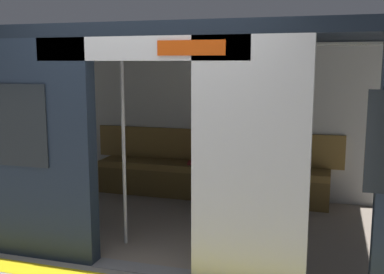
# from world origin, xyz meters

# --- Properties ---
(ground_plane) EXTENTS (60.00, 60.00, 0.00)m
(ground_plane) POSITION_xyz_m (0.00, 0.00, 0.00)
(ground_plane) COLOR gray
(train_car) EXTENTS (6.40, 2.79, 2.18)m
(train_car) POSITION_xyz_m (0.06, -1.22, 1.45)
(train_car) COLOR silver
(train_car) RESTS_ON ground_plane
(bench_seat) EXTENTS (3.18, 0.44, 0.47)m
(bench_seat) POSITION_xyz_m (0.00, -2.28, 0.36)
(bench_seat) COLOR olive
(bench_seat) RESTS_ON ground_plane
(person_seated) EXTENTS (0.55, 0.69, 1.19)m
(person_seated) POSITION_xyz_m (-0.17, -2.22, 0.68)
(person_seated) COLOR pink
(person_seated) RESTS_ON ground_plane
(handbag) EXTENTS (0.26, 0.15, 0.17)m
(handbag) POSITION_xyz_m (-0.52, -2.34, 0.55)
(handbag) COLOR #262D4C
(handbag) RESTS_ON bench_seat
(book) EXTENTS (0.19, 0.24, 0.03)m
(book) POSITION_xyz_m (0.23, -2.33, 0.48)
(book) COLOR #B22D2D
(book) RESTS_ON bench_seat
(grab_pole_door) EXTENTS (0.04, 0.04, 2.04)m
(grab_pole_door) POSITION_xyz_m (0.41, -0.51, 1.02)
(grab_pole_door) COLOR silver
(grab_pole_door) RESTS_ON ground_plane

